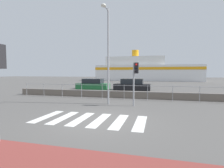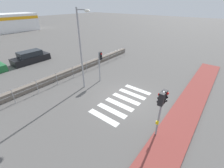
# 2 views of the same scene
# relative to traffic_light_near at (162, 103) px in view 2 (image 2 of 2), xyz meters

# --- Properties ---
(ground_plane) EXTENTS (160.00, 160.00, 0.00)m
(ground_plane) POSITION_rel_traffic_light_near_xyz_m (1.97, 3.32, -2.28)
(ground_plane) COLOR #565451
(sidewalk_brick) EXTENTS (24.00, 1.80, 0.12)m
(sidewalk_brick) POSITION_rel_traffic_light_near_xyz_m (1.97, -0.78, -2.22)
(sidewalk_brick) COLOR brown
(sidewalk_brick) RESTS_ON ground_plane
(crosswalk) EXTENTS (4.95, 2.40, 0.01)m
(crosswalk) POSITION_rel_traffic_light_near_xyz_m (1.58, 3.32, -2.28)
(crosswalk) COLOR silver
(crosswalk) RESTS_ON ground_plane
(seawall) EXTENTS (20.33, 0.55, 0.57)m
(seawall) POSITION_rel_traffic_light_near_xyz_m (1.97, 10.45, -1.99)
(seawall) COLOR #6B6056
(seawall) RESTS_ON ground_plane
(harbor_fence) EXTENTS (18.33, 0.04, 1.17)m
(harbor_fence) POSITION_rel_traffic_light_near_xyz_m (1.97, 9.58, -1.51)
(harbor_fence) COLOR gray
(harbor_fence) RESTS_ON ground_plane
(traffic_light_near) EXTENTS (0.58, 0.41, 2.92)m
(traffic_light_near) POSITION_rel_traffic_light_near_xyz_m (0.00, 0.00, 0.00)
(traffic_light_near) COLOR gray
(traffic_light_near) RESTS_ON ground_plane
(traffic_light_far) EXTENTS (0.34, 0.32, 2.76)m
(traffic_light_far) POSITION_rel_traffic_light_near_xyz_m (3.17, 6.97, -0.25)
(traffic_light_far) COLOR gray
(traffic_light_far) RESTS_ON ground_plane
(streetlamp) EXTENTS (0.32, 1.31, 6.34)m
(streetlamp) POSITION_rel_traffic_light_near_xyz_m (1.32, 7.04, 1.64)
(streetlamp) COLOR gray
(streetlamp) RESTS_ON ground_plane
(parked_car_black) EXTENTS (4.35, 1.70, 1.39)m
(parked_car_black) POSITION_rel_traffic_light_near_xyz_m (1.55, 17.20, -1.69)
(parked_car_black) COLOR black
(parked_car_black) RESTS_ON ground_plane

